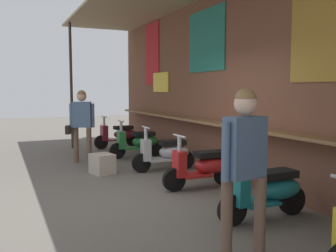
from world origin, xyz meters
TOP-DOWN VIEW (x-y plane):
  - ground_plane at (0.00, 0.00)m, footprint 37.54×37.54m
  - market_stall_facade at (-0.00, 1.87)m, footprint 13.41×2.47m
  - scooter_maroon at (-5.11, 1.08)m, footprint 0.48×1.40m
  - scooter_green at (-3.39, 1.08)m, footprint 0.46×1.40m
  - scooter_silver at (-1.64, 1.08)m, footprint 0.48×1.40m
  - scooter_red at (-0.05, 1.08)m, footprint 0.46×1.40m
  - scooter_teal at (1.67, 1.08)m, footprint 0.46×1.40m
  - shopper_with_handbag at (-3.26, -0.41)m, footprint 0.41×0.68m
  - shopper_browsing at (2.56, 0.03)m, footprint 0.27×0.58m
  - merchandise_crate at (-1.91, -0.27)m, footprint 0.57×0.50m

SIDE VIEW (x-z plane):
  - ground_plane at x=0.00m, z-range 0.00..0.00m
  - merchandise_crate at x=-1.91m, z-range 0.00..0.41m
  - scooter_maroon at x=-5.11m, z-range -0.10..0.87m
  - scooter_green at x=-3.39m, z-range -0.10..0.87m
  - scooter_silver at x=-1.64m, z-range -0.10..0.87m
  - scooter_red at x=-0.05m, z-range -0.10..0.87m
  - scooter_teal at x=1.67m, z-range -0.10..0.87m
  - shopper_with_handbag at x=-3.26m, z-range 0.20..1.92m
  - shopper_browsing at x=2.56m, z-range 0.22..1.96m
  - market_stall_facade at x=0.00m, z-range 0.21..3.97m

